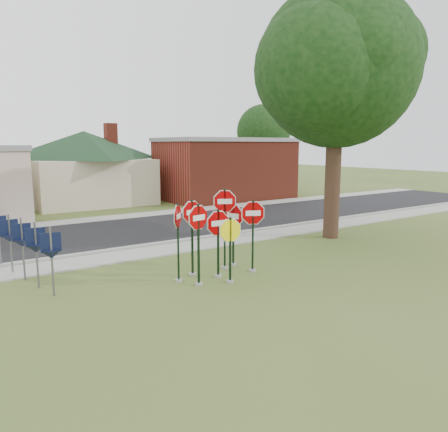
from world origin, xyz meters
TOP-DOWN VIEW (x-y plane):
  - ground at (0.00, 0.00)m, footprint 120.00×120.00m
  - sidewalk_near at (0.00, 5.50)m, footprint 60.00×1.60m
  - road at (0.00, 10.00)m, footprint 60.00×7.00m
  - sidewalk_far at (0.00, 14.30)m, footprint 60.00×1.60m
  - curb at (0.00, 6.50)m, footprint 60.00×0.20m
  - stop_sign_center at (-0.18, 1.34)m, footprint 1.11×0.24m
  - stop_sign_yellow at (-0.20, 0.65)m, footprint 0.99×0.24m
  - stop_sign_left at (-1.13, 0.97)m, footprint 1.01×0.24m
  - stop_sign_right at (1.11, 1.20)m, footprint 0.99×0.48m
  - stop_sign_back_right at (0.55, 2.03)m, footprint 0.95×0.51m
  - stop_sign_back_left at (-0.77, 1.96)m, footprint 0.99×0.24m
  - stop_sign_far_right at (1.02, 2.18)m, footprint 0.28×1.12m
  - stop_sign_far_left at (-1.46, 1.64)m, footprint 0.69×0.74m
  - route_sign_row at (-5.40, 4.50)m, footprint 1.43×4.63m
  - building_house at (2.00, 22.00)m, footprint 11.60×11.60m
  - building_brick at (12.00, 18.50)m, footprint 10.20×6.20m
  - oak_tree at (7.50, 3.50)m, footprint 10.60×10.00m
  - bg_tree_right at (22.00, 26.00)m, footprint 5.60×5.60m

SIDE VIEW (x-z plane):
  - ground at x=0.00m, z-range 0.00..0.00m
  - road at x=0.00m, z-range 0.00..0.04m
  - sidewalk_near at x=0.00m, z-range 0.00..0.06m
  - sidewalk_far at x=0.00m, z-range 0.00..0.06m
  - curb at x=0.00m, z-range 0.00..0.14m
  - route_sign_row at x=-5.40m, z-range 0.22..2.22m
  - stop_sign_yellow at x=-0.20m, z-range 0.20..2.35m
  - stop_sign_center at x=-0.18m, z-range 0.26..2.58m
  - stop_sign_far_right at x=1.02m, z-range 0.27..2.62m
  - stop_sign_right at x=1.11m, z-range 0.31..2.85m
  - stop_sign_far_left at x=-1.46m, z-range 0.29..2.87m
  - stop_sign_back_left at x=-0.77m, z-range 0.30..2.90m
  - stop_sign_left at x=-1.13m, z-range 0.31..2.91m
  - stop_sign_back_right at x=0.55m, z-range 0.38..3.25m
  - building_brick at x=12.00m, z-range 0.03..4.78m
  - building_house at x=2.00m, z-range 0.55..6.75m
  - bg_tree_right at x=22.00m, z-range 1.38..9.78m
  - oak_tree at x=7.50m, z-range 2.02..13.08m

